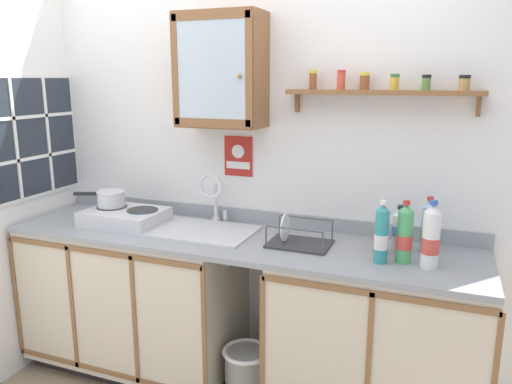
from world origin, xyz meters
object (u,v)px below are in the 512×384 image
bottle_juice_amber_4 (380,236)px  mug (142,220)px  wall_cabinet (221,71)px  trash_bin (246,377)px  hot_plate_stove (125,217)px  dish_rack (297,240)px  sink (202,235)px  saucepan (111,198)px  bottle_water_blue_2 (428,228)px  bottle_water_clear_5 (399,230)px  warning_sign (238,157)px  bottle_soda_green_1 (405,235)px  bottle_detergent_teal_0 (381,235)px  bottle_opaque_white_3 (431,238)px

bottle_juice_amber_4 → mug: 1.34m
wall_cabinet → trash_bin: bearing=-48.8°
hot_plate_stove → dish_rack: bearing=0.7°
sink → saucepan: (-0.60, -0.02, 0.17)m
bottle_water_blue_2 → wall_cabinet: bearing=177.0°
sink → bottle_juice_amber_4: sink is taller
hot_plate_stove → bottle_water_clear_5: bearing=4.2°
warning_sign → trash_bin: (0.22, -0.43, -1.14)m
bottle_soda_green_1 → bottle_water_blue_2: bearing=60.2°
bottle_soda_green_1 → dish_rack: bottle_soda_green_1 is taller
bottle_juice_amber_4 → dish_rack: bottle_juice_amber_4 is taller
bottle_detergent_teal_0 → bottle_soda_green_1: (0.10, 0.04, -0.00)m
bottle_juice_amber_4 → mug: bottle_juice_amber_4 is taller
bottle_opaque_white_3 → saucepan: bearing=176.9°
saucepan → bottle_juice_amber_4: size_ratio=1.40×
bottle_water_blue_2 → hot_plate_stove: bearing=-175.7°
bottle_water_clear_5 → warning_sign: 1.02m
mug → trash_bin: bearing=-7.9°
trash_bin → bottle_detergent_teal_0: bearing=2.9°
saucepan → bottle_water_blue_2: bottle_water_blue_2 is taller
bottle_juice_amber_4 → bottle_water_clear_5: bearing=45.8°
sink → trash_bin: bearing=-26.2°
dish_rack → hot_plate_stove: bearing=-179.3°
bottle_juice_amber_4 → bottle_water_clear_5: 0.12m
saucepan → warning_sign: size_ratio=1.27×
bottle_detergent_teal_0 → mug: bearing=177.4°
bottle_detergent_teal_0 → bottle_soda_green_1: 0.11m
bottle_detergent_teal_0 → bottle_opaque_white_3: bearing=3.3°
bottle_detergent_teal_0 → warning_sign: (-0.89, 0.40, 0.26)m
hot_plate_stove → dish_rack: dish_rack is taller
bottle_water_clear_5 → warning_sign: size_ratio=1.00×
saucepan → wall_cabinet: size_ratio=0.49×
bottle_detergent_teal_0 → trash_bin: bearing=-177.1°
bottle_soda_green_1 → wall_cabinet: size_ratio=0.48×
bottle_detergent_teal_0 → bottle_water_clear_5: bottle_detergent_teal_0 is taller
sink → wall_cabinet: bearing=65.3°
bottle_detergent_teal_0 → bottle_opaque_white_3: bottle_opaque_white_3 is taller
bottle_water_blue_2 → sink: bearing=-176.1°
bottle_water_clear_5 → wall_cabinet: bearing=175.8°
bottle_detergent_teal_0 → dish_rack: 0.46m
bottle_water_blue_2 → bottle_water_clear_5: (-0.14, -0.01, -0.02)m
bottle_opaque_white_3 → bottle_juice_amber_4: (-0.24, 0.11, -0.05)m
sink → saucepan: size_ratio=1.98×
bottle_detergent_teal_0 → bottle_soda_green_1: bearing=24.3°
bottle_water_blue_2 → bottle_water_clear_5: size_ratio=1.22×
bottle_water_clear_5 → trash_bin: (-0.73, -0.24, -0.85)m
mug → bottle_soda_green_1: bearing=-0.6°
saucepan → bottle_water_clear_5: bottle_water_clear_5 is taller
bottle_detergent_teal_0 → mug: (-1.36, 0.06, -0.09)m
bottle_water_clear_5 → warning_sign: bearing=168.5°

